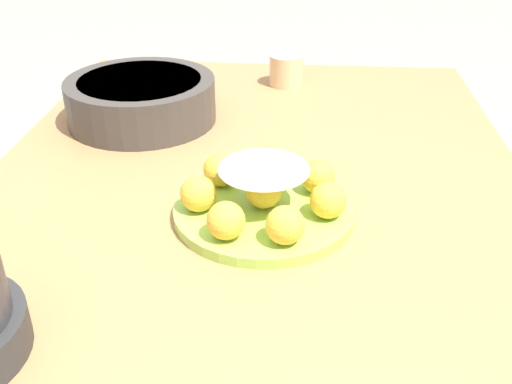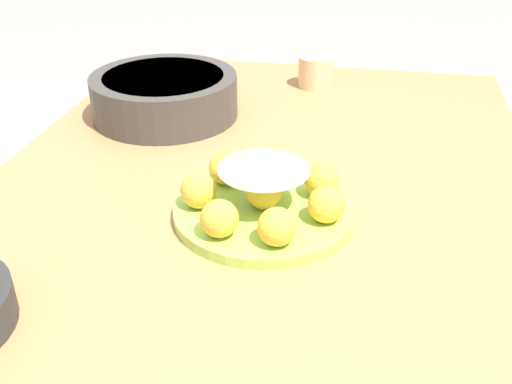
{
  "view_description": "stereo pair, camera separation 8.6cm",
  "coord_description": "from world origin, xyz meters",
  "px_view_note": "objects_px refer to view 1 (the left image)",
  "views": [
    {
      "loc": [
        -0.75,
        -0.07,
        1.24
      ],
      "look_at": [
        -0.0,
        -0.01,
        0.81
      ],
      "focal_mm": 42.0,
      "sensor_mm": 36.0,
      "label": 1
    },
    {
      "loc": [
        -0.73,
        -0.16,
        1.24
      ],
      "look_at": [
        -0.0,
        -0.01,
        0.81
      ],
      "focal_mm": 42.0,
      "sensor_mm": 36.0,
      "label": 2
    }
  ],
  "objects_px": {
    "serving_bowl": "(141,99)",
    "cake_plate": "(264,197)",
    "dining_table": "(249,268)",
    "cup_far": "(286,70)"
  },
  "relations": [
    {
      "from": "cake_plate",
      "to": "serving_bowl",
      "type": "xyz_separation_m",
      "value": [
        0.34,
        0.26,
        0.01
      ]
    },
    {
      "from": "dining_table",
      "to": "cake_plate",
      "type": "height_order",
      "value": "cake_plate"
    },
    {
      "from": "dining_table",
      "to": "cup_far",
      "type": "relative_size",
      "value": 18.85
    },
    {
      "from": "cake_plate",
      "to": "cup_far",
      "type": "relative_size",
      "value": 3.45
    },
    {
      "from": "dining_table",
      "to": "cup_far",
      "type": "distance_m",
      "value": 0.59
    },
    {
      "from": "dining_table",
      "to": "cake_plate",
      "type": "bearing_deg",
      "value": -92.85
    },
    {
      "from": "serving_bowl",
      "to": "cup_far",
      "type": "bearing_deg",
      "value": -49.95
    },
    {
      "from": "serving_bowl",
      "to": "cake_plate",
      "type": "bearing_deg",
      "value": -142.13
    },
    {
      "from": "cake_plate",
      "to": "dining_table",
      "type": "bearing_deg",
      "value": 87.15
    },
    {
      "from": "serving_bowl",
      "to": "cup_far",
      "type": "xyz_separation_m",
      "value": [
        0.23,
        -0.28,
        -0.01
      ]
    }
  ]
}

